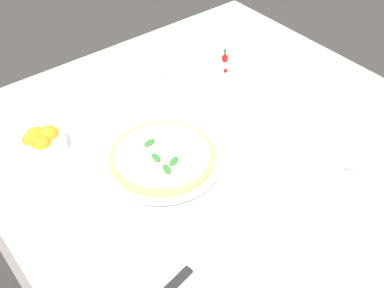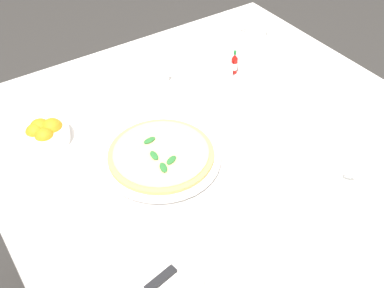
{
  "view_description": "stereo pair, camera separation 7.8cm",
  "coord_description": "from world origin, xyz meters",
  "px_view_note": "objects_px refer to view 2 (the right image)",
  "views": [
    {
      "loc": [
        0.68,
        0.73,
        1.63
      ],
      "look_at": [
        0.09,
        -0.01,
        0.78
      ],
      "focal_mm": 44.52,
      "sensor_mm": 36.0,
      "label": 1
    },
    {
      "loc": [
        0.62,
        0.78,
        1.63
      ],
      "look_at": [
        0.09,
        -0.01,
        0.78
      ],
      "focal_mm": 44.52,
      "sensor_mm": 36.0,
      "label": 2
    }
  ],
  "objects_px": {
    "menu_card": "(155,71)",
    "pizza": "(161,154)",
    "pizza_plate": "(161,158)",
    "citrus_bowl": "(43,133)",
    "pepper_shaker": "(239,62)",
    "coffee_cup_far_left": "(256,30)",
    "hot_sauce_bottle": "(234,64)",
    "coffee_cup_back_corner": "(329,169)",
    "water_glass_right_edge": "(328,104)",
    "salt_shaker": "(229,70)"
  },
  "relations": [
    {
      "from": "coffee_cup_back_corner",
      "to": "hot_sauce_bottle",
      "type": "xyz_separation_m",
      "value": [
        -0.09,
        -0.51,
        0.0
      ]
    },
    {
      "from": "citrus_bowl",
      "to": "coffee_cup_back_corner",
      "type": "bearing_deg",
      "value": 135.81
    },
    {
      "from": "coffee_cup_far_left",
      "to": "menu_card",
      "type": "height_order",
      "value": "menu_card"
    },
    {
      "from": "pepper_shaker",
      "to": "salt_shaker",
      "type": "bearing_deg",
      "value": 19.65
    },
    {
      "from": "menu_card",
      "to": "pizza",
      "type": "bearing_deg",
      "value": -62.57
    },
    {
      "from": "coffee_cup_back_corner",
      "to": "citrus_bowl",
      "type": "distance_m",
      "value": 0.76
    },
    {
      "from": "coffee_cup_back_corner",
      "to": "pepper_shaker",
      "type": "xyz_separation_m",
      "value": [
        -0.12,
        -0.52,
        -0.01
      ]
    },
    {
      "from": "citrus_bowl",
      "to": "salt_shaker",
      "type": "height_order",
      "value": "citrus_bowl"
    },
    {
      "from": "pizza_plate",
      "to": "citrus_bowl",
      "type": "bearing_deg",
      "value": -46.94
    },
    {
      "from": "pizza_plate",
      "to": "pizza",
      "type": "relative_size",
      "value": 1.13
    },
    {
      "from": "coffee_cup_far_left",
      "to": "salt_shaker",
      "type": "relative_size",
      "value": 2.31
    },
    {
      "from": "citrus_bowl",
      "to": "menu_card",
      "type": "distance_m",
      "value": 0.42
    },
    {
      "from": "water_glass_right_edge",
      "to": "pepper_shaker",
      "type": "relative_size",
      "value": 1.96
    },
    {
      "from": "water_glass_right_edge",
      "to": "menu_card",
      "type": "distance_m",
      "value": 0.55
    },
    {
      "from": "pizza_plate",
      "to": "salt_shaker",
      "type": "bearing_deg",
      "value": -150.86
    },
    {
      "from": "water_glass_right_edge",
      "to": "citrus_bowl",
      "type": "bearing_deg",
      "value": -26.2
    },
    {
      "from": "salt_shaker",
      "to": "hot_sauce_bottle",
      "type": "bearing_deg",
      "value": -160.35
    },
    {
      "from": "pizza_plate",
      "to": "hot_sauce_bottle",
      "type": "bearing_deg",
      "value": -151.46
    },
    {
      "from": "coffee_cup_far_left",
      "to": "hot_sauce_bottle",
      "type": "height_order",
      "value": "hot_sauce_bottle"
    },
    {
      "from": "menu_card",
      "to": "coffee_cup_back_corner",
      "type": "bearing_deg",
      "value": -21.85
    },
    {
      "from": "water_glass_right_edge",
      "to": "menu_card",
      "type": "relative_size",
      "value": 1.44
    },
    {
      "from": "water_glass_right_edge",
      "to": "menu_card",
      "type": "height_order",
      "value": "water_glass_right_edge"
    },
    {
      "from": "pizza_plate",
      "to": "coffee_cup_far_left",
      "type": "relative_size",
      "value": 2.43
    },
    {
      "from": "pizza",
      "to": "hot_sauce_bottle",
      "type": "xyz_separation_m",
      "value": [
        -0.41,
        -0.22,
        0.01
      ]
    },
    {
      "from": "pizza_plate",
      "to": "coffee_cup_back_corner",
      "type": "bearing_deg",
      "value": 137.95
    },
    {
      "from": "citrus_bowl",
      "to": "pepper_shaker",
      "type": "relative_size",
      "value": 2.67
    },
    {
      "from": "hot_sauce_bottle",
      "to": "citrus_bowl",
      "type": "bearing_deg",
      "value": -1.88
    },
    {
      "from": "citrus_bowl",
      "to": "pizza_plate",
      "type": "bearing_deg",
      "value": 133.06
    },
    {
      "from": "hot_sauce_bottle",
      "to": "menu_card",
      "type": "relative_size",
      "value": 1.08
    },
    {
      "from": "pizza_plate",
      "to": "coffee_cup_back_corner",
      "type": "relative_size",
      "value": 2.43
    },
    {
      "from": "pizza",
      "to": "salt_shaker",
      "type": "distance_m",
      "value": 0.44
    },
    {
      "from": "pizza",
      "to": "menu_card",
      "type": "xyz_separation_m",
      "value": [
        -0.18,
        -0.34,
        0.01
      ]
    },
    {
      "from": "citrus_bowl",
      "to": "pepper_shaker",
      "type": "distance_m",
      "value": 0.67
    },
    {
      "from": "coffee_cup_back_corner",
      "to": "hot_sauce_bottle",
      "type": "height_order",
      "value": "hot_sauce_bottle"
    },
    {
      "from": "pepper_shaker",
      "to": "coffee_cup_back_corner",
      "type": "bearing_deg",
      "value": 76.97
    },
    {
      "from": "pizza",
      "to": "salt_shaker",
      "type": "relative_size",
      "value": 4.97
    },
    {
      "from": "water_glass_right_edge",
      "to": "pizza_plate",
      "type": "bearing_deg",
      "value": -12.61
    },
    {
      "from": "citrus_bowl",
      "to": "hot_sauce_bottle",
      "type": "bearing_deg",
      "value": 178.12
    },
    {
      "from": "pizza",
      "to": "hot_sauce_bottle",
      "type": "height_order",
      "value": "hot_sauce_bottle"
    },
    {
      "from": "coffee_cup_far_left",
      "to": "coffee_cup_back_corner",
      "type": "relative_size",
      "value": 1.0
    },
    {
      "from": "menu_card",
      "to": "citrus_bowl",
      "type": "bearing_deg",
      "value": -111.81
    },
    {
      "from": "pizza_plate",
      "to": "coffee_cup_back_corner",
      "type": "distance_m",
      "value": 0.43
    },
    {
      "from": "coffee_cup_far_left",
      "to": "pepper_shaker",
      "type": "xyz_separation_m",
      "value": [
        0.18,
        0.14,
        -0.0
      ]
    },
    {
      "from": "citrus_bowl",
      "to": "hot_sauce_bottle",
      "type": "xyz_separation_m",
      "value": [
        -0.64,
        0.02,
        0.01
      ]
    },
    {
      "from": "pizza",
      "to": "menu_card",
      "type": "bearing_deg",
      "value": -118.17
    },
    {
      "from": "coffee_cup_far_left",
      "to": "hot_sauce_bottle",
      "type": "bearing_deg",
      "value": 34.7
    },
    {
      "from": "hot_sauce_bottle",
      "to": "salt_shaker",
      "type": "distance_m",
      "value": 0.03
    },
    {
      "from": "coffee_cup_far_left",
      "to": "hot_sauce_bottle",
      "type": "distance_m",
      "value": 0.26
    },
    {
      "from": "coffee_cup_far_left",
      "to": "citrus_bowl",
      "type": "height_order",
      "value": "citrus_bowl"
    },
    {
      "from": "water_glass_right_edge",
      "to": "citrus_bowl",
      "type": "height_order",
      "value": "water_glass_right_edge"
    }
  ]
}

